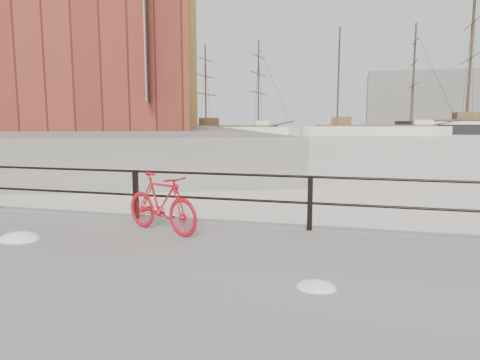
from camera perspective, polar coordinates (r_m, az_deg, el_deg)
The scene contains 14 objects.
ground at distance 8.20m, azimuth 9.30°, elevation -8.72°, with size 400.00×400.00×0.00m, color white.
promenade at distance 4.44m, azimuth 3.71°, elevation -20.84°, with size 36.00×8.00×0.35m, color gray.
far_quay at distance 89.65m, azimuth -12.05°, elevation 6.55°, with size 24.00×150.00×1.80m, color gray.
guardrail at distance 7.85m, azimuth 9.32°, elevation -3.06°, with size 28.00×0.10×1.00m, color black, non-canonical shape.
bicycle at distance 7.73m, azimuth -10.44°, elevation -3.03°, with size 1.76×0.26×1.06m, color #B70C1A.
schooner_mid at distance 85.34m, azimuth 17.29°, elevation 5.72°, with size 29.42×12.45×21.12m, color beige, non-canonical shape.
schooner_left at distance 86.41m, azimuth -1.13°, elevation 6.08°, with size 24.75×11.25×18.76m, color silver, non-canonical shape.
workboat_near at distance 45.86m, azimuth -21.31°, elevation 4.22°, with size 11.59×3.86×7.00m, color black, non-canonical shape.
workboat_far at distance 64.69m, azimuth -13.55°, elevation 5.36°, with size 11.54×3.99×7.00m, color black, non-canonical shape.
apartment_mustard at distance 58.13m, azimuth -17.45°, elevation 17.78°, with size 22.00×15.00×22.20m, color gold.
apartment_cream at distance 80.54m, azimuth -14.39°, elevation 14.58°, with size 20.00×15.00×21.20m, color beige.
apartment_grey at distance 102.37m, azimuth -12.79°, elevation 13.65°, with size 22.00×15.00×23.20m, color #A6A6A0.
apartment_brick at distance 125.09m, azimuth -11.70°, elevation 12.08°, with size 24.00×15.00×21.20m, color brown.
industrial_west at distance 149.23m, azimuth 22.80°, elevation 9.59°, with size 32.00×18.00×18.00m, color gray.
Camera 1 is at (0.75, -7.83, 2.29)m, focal length 32.00 mm.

